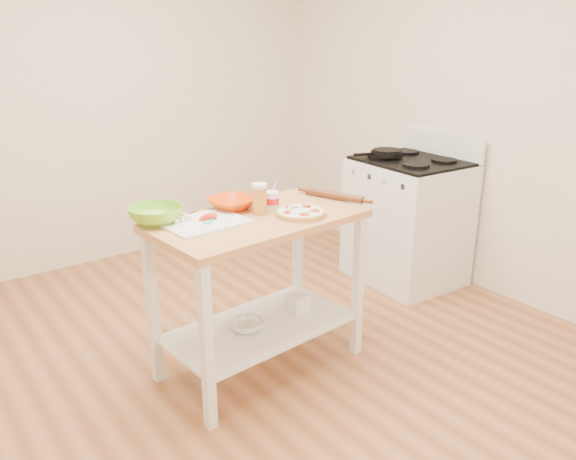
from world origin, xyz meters
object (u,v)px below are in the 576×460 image
(gas_stove, at_px, (407,220))
(knife, at_px, (175,216))
(prep_island, at_px, (259,262))
(rolling_pin, at_px, (334,196))
(pizza, at_px, (301,212))
(cutting_board, at_px, (204,222))
(skillet, at_px, (386,153))
(beer_pint, at_px, (259,199))
(shelf_bin, at_px, (297,303))
(yogurt_tub, at_px, (272,200))
(spatula, at_px, (210,219))
(shelf_glass_bowl, at_px, (248,325))
(green_bowl, at_px, (156,215))
(orange_bowl, at_px, (232,203))

(gas_stove, xyz_separation_m, knife, (-1.96, -0.12, 0.44))
(prep_island, bearing_deg, rolling_pin, 0.93)
(rolling_pin, bearing_deg, pizza, -160.40)
(cutting_board, xyz_separation_m, rolling_pin, (0.82, -0.07, 0.01))
(prep_island, height_order, skillet, skillet)
(beer_pint, bearing_deg, prep_island, -132.53)
(shelf_bin, bearing_deg, beer_pint, 169.81)
(yogurt_tub, bearing_deg, spatula, 179.21)
(spatula, xyz_separation_m, yogurt_tub, (0.39, -0.01, 0.03))
(pizza, height_order, spatula, pizza)
(rolling_pin, distance_m, shelf_bin, 0.66)
(shelf_glass_bowl, bearing_deg, knife, 139.57)
(beer_pint, height_order, shelf_bin, beer_pint)
(green_bowl, distance_m, shelf_glass_bowl, 0.79)
(pizza, bearing_deg, yogurt_tub, 106.53)
(pizza, bearing_deg, shelf_bin, 57.47)
(skillet, distance_m, yogurt_tub, 1.42)
(beer_pint, bearing_deg, orange_bowl, 112.50)
(beer_pint, bearing_deg, shelf_bin, -10.19)
(spatula, relative_size, yogurt_tub, 0.71)
(beer_pint, bearing_deg, rolling_pin, -3.74)
(spatula, bearing_deg, beer_pint, -40.70)
(skillet, relative_size, orange_bowl, 1.43)
(orange_bowl, bearing_deg, cutting_board, -152.94)
(rolling_pin, xyz_separation_m, shelf_glass_bowl, (-0.62, -0.01, -0.63))
(shelf_glass_bowl, bearing_deg, rolling_pin, 1.17)
(spatula, distance_m, rolling_pin, 0.79)
(skillet, height_order, spatula, skillet)
(skillet, xyz_separation_m, cutting_board, (-1.77, -0.43, -0.07))
(green_bowl, bearing_deg, beer_pint, -20.69)
(green_bowl, relative_size, yogurt_tub, 1.56)
(skillet, relative_size, beer_pint, 2.21)
(skillet, xyz_separation_m, beer_pint, (-1.45, -0.46, 0.01))
(knife, xyz_separation_m, rolling_pin, (0.90, -0.22, 0.00))
(shelf_bin, bearing_deg, shelf_glass_bowl, -179.30)
(pizza, xyz_separation_m, shelf_bin, (0.07, 0.11, -0.60))
(shelf_glass_bowl, bearing_deg, orange_bowl, 74.92)
(knife, bearing_deg, shelf_bin, -37.49)
(knife, height_order, yogurt_tub, yogurt_tub)
(skillet, distance_m, rolling_pin, 1.08)
(orange_bowl, distance_m, rolling_pin, 0.60)
(knife, relative_size, shelf_bin, 2.36)
(green_bowl, height_order, yogurt_tub, yogurt_tub)
(spatula, xyz_separation_m, shelf_bin, (0.51, -0.08, -0.60))
(gas_stove, height_order, yogurt_tub, gas_stove)
(pizza, relative_size, beer_pint, 1.63)
(cutting_board, distance_m, shelf_glass_bowl, 0.65)
(spatula, distance_m, green_bowl, 0.27)
(pizza, relative_size, knife, 1.03)
(skillet, relative_size, knife, 1.39)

